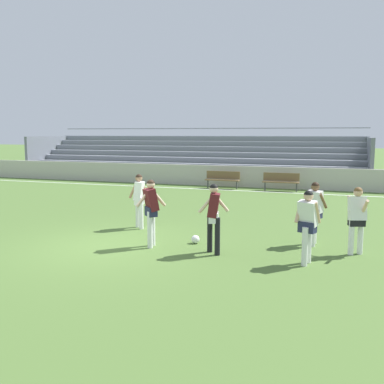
{
  "coord_description": "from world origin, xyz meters",
  "views": [
    {
      "loc": [
        5.56,
        -9.58,
        2.88
      ],
      "look_at": [
        1.18,
        3.11,
        1.06
      ],
      "focal_mm": 40.71,
      "sensor_mm": 36.0,
      "label": 1
    }
  ],
  "objects_px": {
    "player_white_trailing_run": "(308,221)",
    "bleacher_stand": "(189,156)",
    "player_white_dropping_back": "(314,208)",
    "soccer_ball": "(195,239)",
    "player_dark_wide_left": "(151,207)",
    "player_white_wide_right": "(357,215)",
    "player_dark_challenging": "(214,212)",
    "bench_centre_sideline": "(281,180)",
    "player_white_on_ball": "(139,196)",
    "bench_far_left": "(223,178)"
  },
  "relations": [
    {
      "from": "player_dark_wide_left",
      "to": "player_white_wide_right",
      "type": "relative_size",
      "value": 1.06
    },
    {
      "from": "bench_far_left",
      "to": "player_white_on_ball",
      "type": "height_order",
      "value": "player_white_on_ball"
    },
    {
      "from": "player_white_on_ball",
      "to": "player_white_dropping_back",
      "type": "bearing_deg",
      "value": -4.07
    },
    {
      "from": "player_dark_wide_left",
      "to": "player_white_dropping_back",
      "type": "xyz_separation_m",
      "value": [
        3.89,
        1.53,
        -0.06
      ]
    },
    {
      "from": "player_dark_wide_left",
      "to": "player_white_dropping_back",
      "type": "distance_m",
      "value": 4.19
    },
    {
      "from": "player_dark_wide_left",
      "to": "soccer_ball",
      "type": "height_order",
      "value": "player_dark_wide_left"
    },
    {
      "from": "bleacher_stand",
      "to": "player_white_dropping_back",
      "type": "xyz_separation_m",
      "value": [
        8.61,
        -14.79,
        -0.43
      ]
    },
    {
      "from": "bench_far_left",
      "to": "soccer_ball",
      "type": "relative_size",
      "value": 8.18
    },
    {
      "from": "bleacher_stand",
      "to": "player_dark_challenging",
      "type": "bearing_deg",
      "value": -68.74
    },
    {
      "from": "bench_far_left",
      "to": "player_white_dropping_back",
      "type": "height_order",
      "value": "player_white_dropping_back"
    },
    {
      "from": "player_white_trailing_run",
      "to": "bleacher_stand",
      "type": "bearing_deg",
      "value": 117.34
    },
    {
      "from": "player_white_dropping_back",
      "to": "player_white_trailing_run",
      "type": "distance_m",
      "value": 1.79
    },
    {
      "from": "player_dark_challenging",
      "to": "soccer_ball",
      "type": "bearing_deg",
      "value": 132.88
    },
    {
      "from": "player_white_on_ball",
      "to": "player_white_trailing_run",
      "type": "relative_size",
      "value": 1.0
    },
    {
      "from": "player_white_dropping_back",
      "to": "player_white_on_ball",
      "type": "bearing_deg",
      "value": 175.93
    },
    {
      "from": "soccer_ball",
      "to": "player_dark_challenging",
      "type": "bearing_deg",
      "value": -47.12
    },
    {
      "from": "player_white_wide_right",
      "to": "player_white_dropping_back",
      "type": "xyz_separation_m",
      "value": [
        -1.01,
        0.59,
        0.01
      ]
    },
    {
      "from": "player_dark_wide_left",
      "to": "player_white_dropping_back",
      "type": "relative_size",
      "value": 1.05
    },
    {
      "from": "bench_centre_sideline",
      "to": "player_white_on_ball",
      "type": "height_order",
      "value": "player_white_on_ball"
    },
    {
      "from": "player_white_wide_right",
      "to": "player_dark_challenging",
      "type": "bearing_deg",
      "value": -162.2
    },
    {
      "from": "bench_centre_sideline",
      "to": "soccer_ball",
      "type": "xyz_separation_m",
      "value": [
        -0.71,
        -11.33,
        -0.44
      ]
    },
    {
      "from": "bench_centre_sideline",
      "to": "player_dark_challenging",
      "type": "height_order",
      "value": "player_dark_challenging"
    },
    {
      "from": "player_white_dropping_back",
      "to": "bench_far_left",
      "type": "bearing_deg",
      "value": 116.6
    },
    {
      "from": "bench_centre_sideline",
      "to": "player_dark_wide_left",
      "type": "distance_m",
      "value": 12.14
    },
    {
      "from": "player_white_dropping_back",
      "to": "player_white_trailing_run",
      "type": "bearing_deg",
      "value": -91.23
    },
    {
      "from": "player_dark_wide_left",
      "to": "player_white_wide_right",
      "type": "bearing_deg",
      "value": 10.95
    },
    {
      "from": "player_white_dropping_back",
      "to": "soccer_ball",
      "type": "relative_size",
      "value": 7.47
    },
    {
      "from": "bench_far_left",
      "to": "player_dark_challenging",
      "type": "relative_size",
      "value": 1.06
    },
    {
      "from": "bleacher_stand",
      "to": "bench_centre_sideline",
      "type": "relative_size",
      "value": 11.98
    },
    {
      "from": "bench_far_left",
      "to": "player_dark_wide_left",
      "type": "xyz_separation_m",
      "value": [
        1.35,
        -12.01,
        0.49
      ]
    },
    {
      "from": "bench_centre_sideline",
      "to": "bench_far_left",
      "type": "distance_m",
      "value": 3.02
    },
    {
      "from": "bleacher_stand",
      "to": "player_dark_wide_left",
      "type": "distance_m",
      "value": 17.0
    },
    {
      "from": "bench_far_left",
      "to": "player_white_dropping_back",
      "type": "xyz_separation_m",
      "value": [
        5.25,
        -10.48,
        0.43
      ]
    },
    {
      "from": "player_dark_challenging",
      "to": "player_white_on_ball",
      "type": "relative_size",
      "value": 1.02
    },
    {
      "from": "player_white_on_ball",
      "to": "player_white_wide_right",
      "type": "xyz_separation_m",
      "value": [
        6.16,
        -0.95,
        -0.02
      ]
    },
    {
      "from": "bench_centre_sideline",
      "to": "player_white_on_ball",
      "type": "xyz_separation_m",
      "value": [
        -2.92,
        -10.11,
        0.44
      ]
    },
    {
      "from": "player_white_dropping_back",
      "to": "soccer_ball",
      "type": "bearing_deg",
      "value": -163.88
    },
    {
      "from": "player_white_on_ball",
      "to": "player_white_dropping_back",
      "type": "relative_size",
      "value": 1.01
    },
    {
      "from": "bench_centre_sideline",
      "to": "player_white_on_ball",
      "type": "distance_m",
      "value": 10.53
    },
    {
      "from": "bench_centre_sideline",
      "to": "player_white_wide_right",
      "type": "bearing_deg",
      "value": -73.69
    },
    {
      "from": "bleacher_stand",
      "to": "player_white_wide_right",
      "type": "height_order",
      "value": "bleacher_stand"
    },
    {
      "from": "bench_centre_sideline",
      "to": "player_white_dropping_back",
      "type": "bearing_deg",
      "value": -77.99
    },
    {
      "from": "player_dark_wide_left",
      "to": "player_white_on_ball",
      "type": "distance_m",
      "value": 2.28
    },
    {
      "from": "player_dark_wide_left",
      "to": "player_white_dropping_back",
      "type": "bearing_deg",
      "value": 21.49
    },
    {
      "from": "bleacher_stand",
      "to": "soccer_ball",
      "type": "relative_size",
      "value": 97.98
    },
    {
      "from": "player_dark_challenging",
      "to": "player_dark_wide_left",
      "type": "bearing_deg",
      "value": 176.96
    },
    {
      "from": "player_white_wide_right",
      "to": "player_white_dropping_back",
      "type": "bearing_deg",
      "value": 149.86
    },
    {
      "from": "bench_centre_sideline",
      "to": "player_white_trailing_run",
      "type": "xyz_separation_m",
      "value": [
        2.19,
        -12.27,
        0.43
      ]
    },
    {
      "from": "player_white_on_ball",
      "to": "player_white_trailing_run",
      "type": "distance_m",
      "value": 5.55
    },
    {
      "from": "bench_far_left",
      "to": "player_dark_challenging",
      "type": "xyz_separation_m",
      "value": [
        3.02,
        -12.1,
        0.46
      ]
    }
  ]
}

